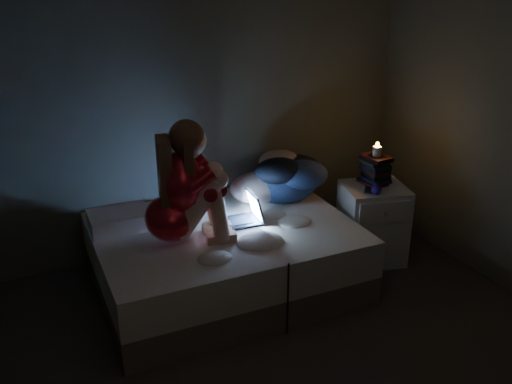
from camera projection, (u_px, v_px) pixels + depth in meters
floor at (315, 368)px, 3.50m from camera, size 3.60×3.80×0.02m
wall_back at (205, 99)px, 4.62m from camera, size 3.60×0.02×2.60m
bed at (225, 257)px, 4.27m from camera, size 1.88×1.41×0.52m
pillow at (120, 220)px, 4.13m from camera, size 0.44×0.31×0.13m
woman at (169, 184)px, 3.77m from camera, size 0.60×0.44×0.88m
laptop at (237, 209)px, 4.18m from camera, size 0.36×0.26×0.24m
clothes_pile at (282, 175)px, 4.63m from camera, size 0.81×0.74×0.39m
nightstand at (372, 223)px, 4.66m from camera, size 0.58×0.54×0.66m
book_stack at (375, 169)px, 4.55m from camera, size 0.19×0.25×0.25m
candle at (377, 150)px, 4.49m from camera, size 0.07×0.07×0.08m
phone at (372, 190)px, 4.44m from camera, size 0.12×0.16×0.01m
blue_orb at (382, 190)px, 4.37m from camera, size 0.08×0.08×0.08m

